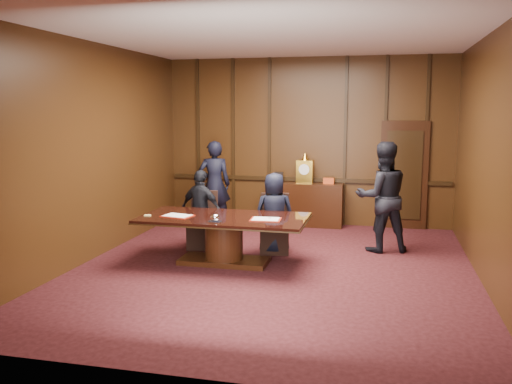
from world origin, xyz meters
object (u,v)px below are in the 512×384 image
signatory_left (201,210)px  conference_table (224,232)px  sideboard (304,203)px  signatory_right (274,213)px  witness_left (214,184)px  witness_right (382,197)px

signatory_left → conference_table: bearing=146.1°
sideboard → signatory_right: bearing=-94.4°
sideboard → witness_left: bearing=-162.4°
witness_left → signatory_left: bearing=85.5°
sideboard → conference_table: sideboard is taller
sideboard → witness_right: (1.59, -1.75, 0.46)m
witness_left → witness_right: 3.58m
signatory_right → signatory_left: bearing=-19.2°
conference_table → signatory_right: bearing=50.9°
witness_right → witness_left: bearing=-36.5°
conference_table → witness_left: (-0.96, 2.56, 0.39)m
sideboard → witness_left: (-1.79, -0.57, 0.41)m
conference_table → signatory_left: size_ratio=1.88×
conference_table → witness_left: 2.76m
conference_table → signatory_right: size_ratio=1.90×
witness_right → signatory_right: bearing=0.8°
conference_table → sideboard: bearing=75.2°
signatory_right → witness_left: 2.39m
witness_left → signatory_right: bearing=118.0°
signatory_right → witness_right: size_ratio=0.73×
signatory_left → witness_left: 1.80m
signatory_right → witness_right: witness_right is taller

